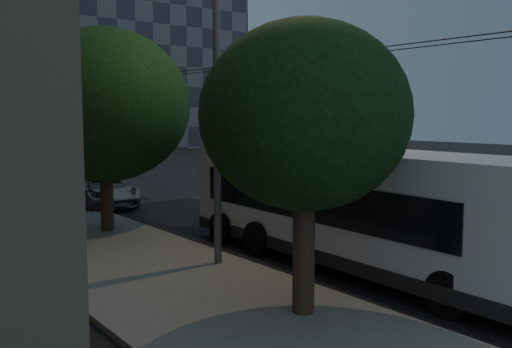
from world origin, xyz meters
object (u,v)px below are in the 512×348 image
Objects in this scene: car_white_b at (26,171)px; streetlamp_far at (12,88)px; car_white_c at (39,166)px; streetlamp_near at (230,15)px; car_white_a at (54,176)px; car_white_d at (13,160)px; trolleybus at (348,205)px; pickup_silver at (100,189)px.

car_white_b is 0.44× the size of streetlamp_far.
streetlamp_near reaches higher than car_white_c.
streetlamp_near reaches higher than car_white_a.
car_white_b is at bearing -49.54° from streetlamp_far.
car_white_c is 1.03× the size of car_white_d.
trolleybus is 27.10m from streetlamp_far.
pickup_silver reaches higher than car_white_b.
pickup_silver is 12.10m from car_white_b.
streetlamp_far reaches higher than trolleybus.
car_white_d is 33.62m from streetlamp_near.
pickup_silver is 6.57m from car_white_a.
trolleybus is 34.95m from car_white_d.
streetlamp_near is (-1.07, -24.20, 6.06)m from car_white_b.
streetlamp_far is (0.58, 24.78, -0.94)m from streetlamp_near.
pickup_silver is 20.94m from car_white_d.
car_white_a reaches higher than pickup_silver.
trolleybus is at bearing -80.11° from car_white_c.
car_white_a is 19.60m from streetlamp_near.
trolleybus is 1.31× the size of streetlamp_far.
car_white_b is 8.89m from car_white_d.
car_white_d is (-0.19, 5.89, 0.00)m from car_white_c.
car_white_a is 14.39m from car_white_d.
pickup_silver is (-1.40, 14.05, -0.95)m from trolleybus.
streetlamp_far is (-0.49, 0.58, 5.12)m from car_white_b.
trolleybus reaches higher than car_white_c.
car_white_d is (1.37, 8.79, 0.01)m from car_white_b.
streetlamp_near reaches higher than car_white_b.
car_white_a is (-1.40, 20.62, -0.91)m from trolleybus.
pickup_silver is 1.16× the size of car_white_a.
car_white_b is 1.15× the size of car_white_d.
streetlamp_near is at bearing -85.34° from car_white_c.
car_white_c is (1.56, 8.43, -0.16)m from car_white_a.
streetlamp_near is (-1.07, -18.66, 5.88)m from car_white_a.
trolleybus is 5.89m from streetlamp_near.
streetlamp_far is (-1.87, -8.21, 5.11)m from car_white_d.
car_white_a is 0.49× the size of streetlamp_far.
car_white_d is at bearing 106.69° from car_white_a.
streetlamp_far is (-2.06, -2.32, 5.11)m from car_white_c.
pickup_silver is at bearing -85.74° from car_white_c.
car_white_a is 0.41× the size of streetlamp_near.
car_white_d is at bearing 91.45° from trolleybus.
streetlamp_near is (-2.47, 1.95, 4.97)m from trolleybus.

